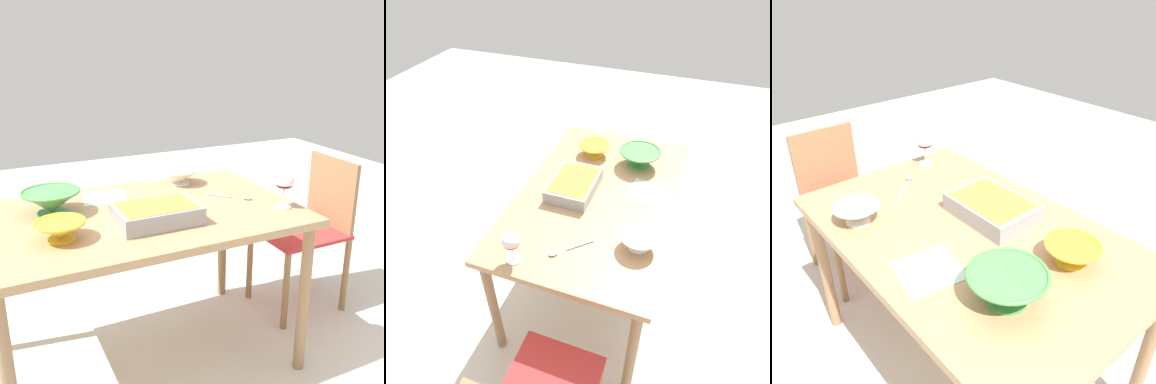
# 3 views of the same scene
# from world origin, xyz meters

# --- Properties ---
(ground_plane) EXTENTS (8.00, 8.00, 0.00)m
(ground_plane) POSITION_xyz_m (0.00, 0.00, 0.00)
(ground_plane) COLOR beige
(dining_table) EXTENTS (1.38, 0.87, 0.78)m
(dining_table) POSITION_xyz_m (0.00, 0.00, 0.70)
(dining_table) COLOR tan
(dining_table) RESTS_ON ground_plane
(chair) EXTENTS (0.45, 0.39, 0.87)m
(chair) POSITION_xyz_m (-1.05, -0.09, 0.48)
(chair) COLOR #B22D2D
(chair) RESTS_ON ground_plane
(wine_glass) EXTENTS (0.09, 0.09, 0.17)m
(wine_glass) POSITION_xyz_m (-0.60, 0.23, 0.90)
(wine_glass) COLOR white
(wine_glass) RESTS_ON dining_table
(casserole_dish) EXTENTS (0.34, 0.24, 0.08)m
(casserole_dish) POSITION_xyz_m (-0.01, 0.15, 0.82)
(casserole_dish) COLOR #99999E
(casserole_dish) RESTS_ON dining_table
(mixing_bowl) EXTENTS (0.20, 0.20, 0.08)m
(mixing_bowl) POSITION_xyz_m (0.38, 0.15, 0.82)
(mixing_bowl) COLOR yellow
(mixing_bowl) RESTS_ON dining_table
(small_bowl) EXTENTS (0.19, 0.19, 0.08)m
(small_bowl) POSITION_xyz_m (-0.33, -0.30, 0.82)
(small_bowl) COLOR white
(small_bowl) RESTS_ON dining_table
(serving_bowl) EXTENTS (0.25, 0.25, 0.11)m
(serving_bowl) POSITION_xyz_m (0.36, -0.15, 0.84)
(serving_bowl) COLOR #4C994C
(serving_bowl) RESTS_ON dining_table
(serving_spoon) EXTENTS (0.17, 0.18, 0.01)m
(serving_spoon) POSITION_xyz_m (-0.48, 0.03, 0.79)
(serving_spoon) COLOR silver
(serving_spoon) RESTS_ON dining_table
(napkin) EXTENTS (0.24, 0.25, 0.00)m
(napkin) POSITION_xyz_m (0.10, -0.25, 0.78)
(napkin) COLOR #B2CCB7
(napkin) RESTS_ON dining_table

